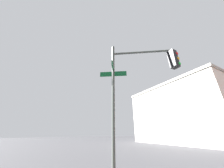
{
  "coord_description": "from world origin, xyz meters",
  "views": [
    {
      "loc": [
        -2.79,
        -8.57,
        1.64
      ],
      "look_at": [
        -6.38,
        -6.67,
        3.35
      ],
      "focal_mm": 18.61,
      "sensor_mm": 36.0,
      "label": 1
    }
  ],
  "objects": [
    {
      "name": "building_stucco",
      "position": [
        -15.93,
        17.65,
        4.84
      ],
      "size": [
        16.16,
        19.59,
        9.66
      ],
      "color": "silver",
      "rests_on": "ground_plane"
    },
    {
      "name": "traffic_signal_near",
      "position": [
        -5.9,
        -5.54,
        3.76
      ],
      "size": [
        1.99,
        2.78,
        5.31
      ],
      "color": "#474C47",
      "rests_on": "ground_plane"
    }
  ]
}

